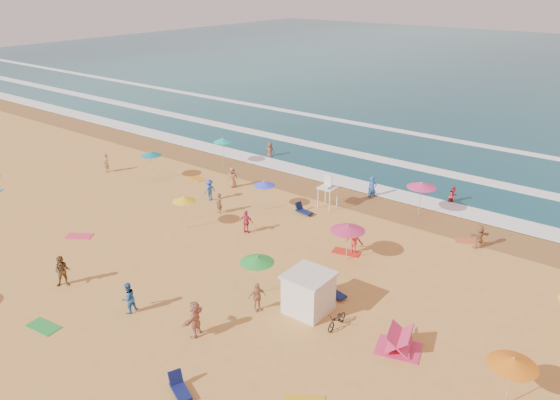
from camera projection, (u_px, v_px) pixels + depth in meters
The scene contains 12 objects.
ground at pixel (232, 256), 33.05m from camera, with size 220.00×220.00×0.00m, color gold.
ocean at pixel (558, 72), 94.54m from camera, with size 220.00×140.00×0.18m, color #0C4756.
wet_sand at pixel (340, 195), 42.20m from camera, with size 220.00×220.00×0.00m, color olive.
surf_foam at pixel (392, 164), 48.62m from camera, with size 200.00×18.70×0.05m.
cabana at pixel (309, 294), 27.38m from camera, with size 2.00×2.00×2.00m, color white.
cabana_roof at pixel (309, 275), 26.97m from camera, with size 2.20×2.20×0.12m, color silver.
bicycle at pixel (337, 320), 26.32m from camera, with size 0.54×1.56×0.82m, color black.
lifeguard_stand at pixel (328, 194), 39.61m from camera, with size 1.20×1.20×2.10m, color white, non-canonical shape.
beach_umbrellas at pixel (215, 228), 31.74m from camera, with size 48.09×30.90×0.80m.
loungers at pixel (278, 312), 27.31m from camera, with size 54.61×20.58×0.34m.
towels at pixel (205, 275), 30.94m from camera, with size 43.63×24.99×0.03m.
beachgoers at pixel (282, 227), 35.11m from camera, with size 40.11×25.60×2.07m.
Camera 1 is at (20.11, -21.36, 15.87)m, focal length 35.00 mm.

